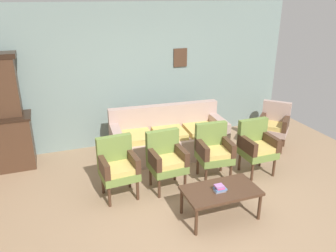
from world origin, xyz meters
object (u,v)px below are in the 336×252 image
armchair_near_cabinet (118,165)px  wingback_chair_by_fireplace (274,124)px  floral_couch (168,139)px  book_stack_on_table (220,188)px  floor_vase_by_wall (269,116)px  armchair_by_doorway (166,158)px  armchair_near_couch_end (214,149)px  coffee_table (221,192)px  armchair_row_middle (257,145)px

armchair_near_cabinet → wingback_chair_by_fireplace: size_ratio=1.00×
armchair_near_cabinet → wingback_chair_by_fireplace: same height
floral_couch → armchair_near_cabinet: (-1.16, -1.02, 0.17)m
book_stack_on_table → floor_vase_by_wall: floor_vase_by_wall is taller
armchair_by_doorway → floor_vase_by_wall: (2.93, 1.45, -0.18)m
floral_couch → armchair_by_doorway: bearing=-111.7°
armchair_near_couch_end → wingback_chair_by_fireplace: bearing=21.1°
armchair_near_cabinet → coffee_table: 1.53m
coffee_table → armchair_row_middle: bearing=38.0°
book_stack_on_table → floor_vase_by_wall: (2.54, 2.43, -0.14)m
wingback_chair_by_fireplace → book_stack_on_table: (-2.06, -1.64, -0.04)m
floral_couch → armchair_by_doorway: size_ratio=2.37×
floral_couch → book_stack_on_table: floral_couch is taller
book_stack_on_table → floor_vase_by_wall: bearing=43.8°
wingback_chair_by_fireplace → floor_vase_by_wall: wingback_chair_by_fireplace is taller
armchair_row_middle → coffee_table: size_ratio=0.90×
floral_couch → coffee_table: (0.01, -2.00, 0.05)m
armchair_near_couch_end → floral_couch: bearing=111.7°
armchair_near_couch_end → wingback_chair_by_fireplace: (1.62, 0.63, 0.00)m
armchair_by_doorway → wingback_chair_by_fireplace: size_ratio=1.00×
armchair_row_middle → wingback_chair_by_fireplace: (0.88, 0.72, 0.00)m
armchair_row_middle → coffee_table: 1.45m
armchair_near_cabinet → book_stack_on_table: 1.52m
wingback_chair_by_fireplace → armchair_near_couch_end: bearing=-158.9°
coffee_table → floor_vase_by_wall: floor_vase_by_wall is taller
floral_couch → armchair_near_cabinet: 1.55m
armchair_by_doorway → armchair_near_cabinet: bearing=177.5°
armchair_near_cabinet → floor_vase_by_wall: size_ratio=1.42×
armchair_row_middle → wingback_chair_by_fireplace: bearing=39.5°
floral_couch → armchair_near_couch_end: (0.41, -1.02, 0.17)m
armchair_by_doorway → book_stack_on_table: size_ratio=5.43×
floor_vase_by_wall → armchair_near_cabinet: bearing=-158.9°
floral_couch → wingback_chair_by_fireplace: 2.07m
armchair_by_doorway → armchair_row_middle: bearing=-2.3°
armchair_near_cabinet → floor_vase_by_wall: bearing=21.1°
armchair_near_couch_end → floor_vase_by_wall: (2.10, 1.41, -0.18)m
armchair_near_cabinet → armchair_row_middle: same height
armchair_row_middle → wingback_chair_by_fireplace: 1.14m
armchair_by_doorway → book_stack_on_table: bearing=-68.4°
armchair_near_couch_end → floor_vase_by_wall: bearing=33.9°
wingback_chair_by_fireplace → coffee_table: wingback_chair_by_fireplace is taller
armchair_near_couch_end → book_stack_on_table: (-0.43, -1.02, -0.04)m
coffee_table → armchair_near_couch_end: bearing=68.1°
coffee_table → book_stack_on_table: (-0.04, -0.03, 0.09)m
armchair_near_couch_end → wingback_chair_by_fireplace: size_ratio=1.00×
floral_couch → book_stack_on_table: (-0.03, -2.04, 0.14)m
book_stack_on_table → armchair_near_couch_end: bearing=66.8°
coffee_table → armchair_near_cabinet: bearing=139.8°
armchair_row_middle → floor_vase_by_wall: 2.04m
armchair_near_couch_end → book_stack_on_table: armchair_near_couch_end is taller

